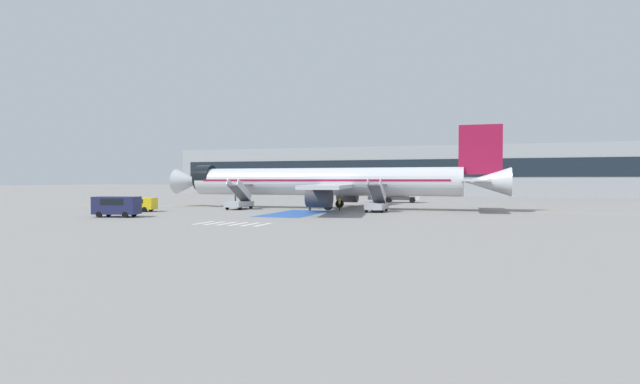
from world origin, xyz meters
name	(u,v)px	position (x,y,z in m)	size (l,w,h in m)	color
ground_plane	(308,209)	(0.00, 0.00, 0.00)	(600.00, 600.00, 0.00)	gray
apron_leadline_yellow	(322,209)	(1.71, 0.72, 0.00)	(0.20, 81.49, 0.01)	gold
apron_stand_patch_blue	(296,213)	(1.71, -9.54, 0.00)	(5.62, 13.44, 0.01)	#2856A8
apron_walkway_bar_0	(203,223)	(-1.89, -24.24, 0.00)	(0.44, 3.60, 0.01)	silver
apron_walkway_bar_1	(215,223)	(-0.69, -24.24, 0.00)	(0.44, 3.60, 0.01)	silver
apron_walkway_bar_2	(227,224)	(0.51, -24.24, 0.00)	(0.44, 3.60, 0.01)	silver
apron_walkway_bar_3	(238,224)	(1.71, -24.24, 0.00)	(0.44, 3.60, 0.01)	silver
apron_walkway_bar_4	(251,224)	(2.91, -24.24, 0.00)	(0.44, 3.60, 0.01)	silver
apron_walkway_bar_5	(263,225)	(4.11, -24.24, 0.00)	(0.44, 3.60, 0.01)	silver
airliner	(327,182)	(2.38, 0.73, 3.68)	(47.32, 35.04, 10.88)	silver
boarding_stairs_forward	(239,202)	(-8.54, -3.85, 1.01)	(2.27, 5.26, 4.17)	#ADB2BA
boarding_stairs_aft	(377,204)	(10.21, -3.59, 1.02)	(2.27, 5.26, 4.26)	#ADB2BA
fuel_tanker	(394,193)	(8.07, 22.57, 1.64)	(9.10, 3.16, 3.28)	#38383D
service_van_0	(137,203)	(-18.38, -12.46, 1.06)	(5.00, 2.85, 1.72)	yellow
service_van_1	(117,205)	(-14.47, -20.69, 1.30)	(4.96, 2.89, 2.17)	#1E234C
ground_crew_0	(340,203)	(5.29, -3.08, 1.04)	(0.35, 0.48, 1.80)	black
ground_crew_1	(310,202)	(1.59, -4.08, 1.09)	(0.48, 0.45, 1.88)	#2D2D33
terminal_building	(412,171)	(5.56, 66.53, 6.24)	(129.71, 12.10, 12.48)	#9EA3A8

